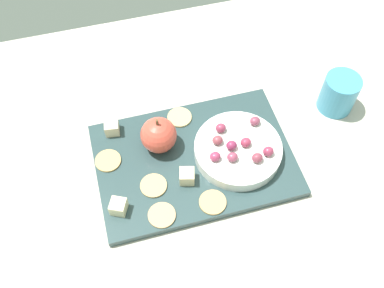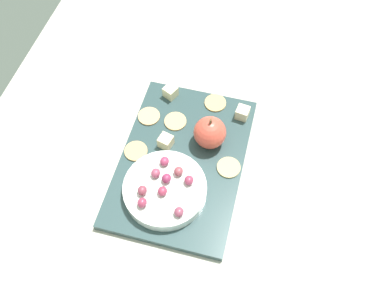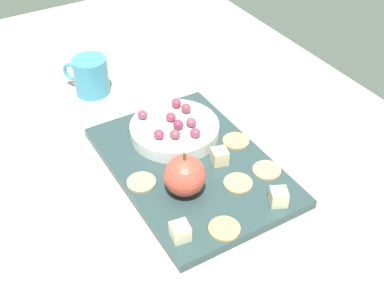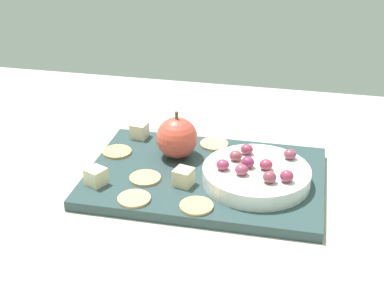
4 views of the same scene
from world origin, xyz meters
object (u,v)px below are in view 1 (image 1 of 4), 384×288
object	(u,v)px
serving_dish	(238,150)
grape_5	(231,145)
grape_1	(255,121)
cracker_0	(154,186)
cracker_4	(180,117)
grape_3	(245,141)
cracker_2	(108,161)
grape_2	(268,151)
platter	(194,160)
grape_7	(257,158)
grape_6	(215,156)
cracker_3	(213,202)
apple_whole	(159,135)
cheese_cube_1	(187,176)
cup	(339,93)
cheese_cube_0	(118,207)
grape_8	(221,128)
cheese_cube_2	(112,128)
cracker_1	(162,215)
grape_0	(218,140)
grape_4	(232,157)

from	to	relation	value
serving_dish	grape_5	bearing A→B (deg)	175.15
grape_1	cracker_0	bearing A→B (deg)	-162.46
cracker_4	grape_3	distance (cm)	14.59
cracker_2	grape_2	bearing A→B (deg)	-15.16
platter	grape_7	bearing A→B (deg)	-25.80
grape_6	cracker_3	bearing A→B (deg)	-109.17
cracker_0	grape_3	distance (cm)	18.34
apple_whole	grape_7	distance (cm)	18.26
grape_3	grape_7	size ratio (longest dim) A/B	1.00
apple_whole	cheese_cube_1	world-z (taller)	apple_whole
apple_whole	cracker_4	bearing A→B (deg)	45.05
cup	cracker_3	bearing A→B (deg)	-153.56
cracker_4	platter	bearing A→B (deg)	-87.91
serving_dish	cracker_0	size ratio (longest dim) A/B	3.38
apple_whole	cracker_2	xyz separation A→B (cm)	(-9.95, -0.97, -3.15)
grape_2	grape_6	bearing A→B (deg)	170.90
apple_whole	cracker_2	bearing A→B (deg)	-174.44
platter	serving_dish	world-z (taller)	serving_dish
cracker_4	grape_7	world-z (taller)	grape_7
serving_dish	grape_7	world-z (taller)	grape_7
cheese_cube_0	serving_dish	bearing A→B (deg)	13.23
grape_3	grape_8	distance (cm)	5.17
cheese_cube_0	cracker_2	size ratio (longest dim) A/B	0.55
grape_2	cup	distance (cm)	21.13
cheese_cube_2	grape_5	size ratio (longest dim) A/B	1.33
grape_1	platter	bearing A→B (deg)	-167.24
cracker_1	grape_0	xyz separation A→B (cm)	(12.95, 10.30, 3.03)
grape_8	grape_6	bearing A→B (deg)	-116.44
grape_6	cracker_1	bearing A→B (deg)	-148.41
cracker_2	grape_2	distance (cm)	29.19
serving_dish	cracker_4	xyz separation A→B (cm)	(-8.32, 10.92, -1.01)
cheese_cube_0	grape_3	world-z (taller)	grape_3
cheese_cube_2	cracker_0	bearing A→B (deg)	-69.83
grape_5	cracker_3	bearing A→B (deg)	-125.02
cracker_3	cup	size ratio (longest dim) A/B	0.53
cheese_cube_2	grape_1	xyz separation A→B (cm)	(26.09, -6.95, 1.91)
grape_2	cracker_2	bearing A→B (deg)	164.84
serving_dish	cracker_4	size ratio (longest dim) A/B	3.38
cracker_1	grape_6	distance (cm)	13.84
grape_4	grape_8	size ratio (longest dim) A/B	1.00
grape_7	cheese_cube_1	bearing A→B (deg)	176.54
cracker_0	grape_3	bearing A→B (deg)	9.30
cheese_cube_1	grape_0	xyz separation A→B (cm)	(7.02, 4.72, 1.93)
apple_whole	grape_3	distance (cm)	15.77
cracker_1	cracker_3	xyz separation A→B (cm)	(9.06, 0.04, 0.00)
platter	cracker_1	size ratio (longest dim) A/B	7.57
grape_5	platter	bearing A→B (deg)	169.68
cracker_1	apple_whole	bearing A→B (deg)	78.54
cracker_0	grape_3	size ratio (longest dim) A/B	2.42
cheese_cube_1	cracker_1	distance (cm)	8.22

